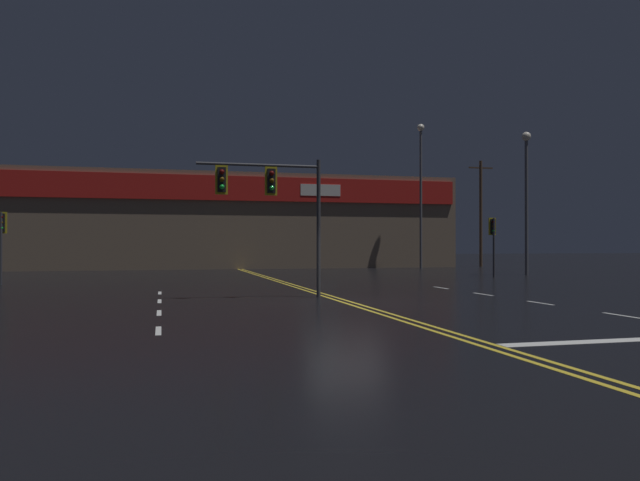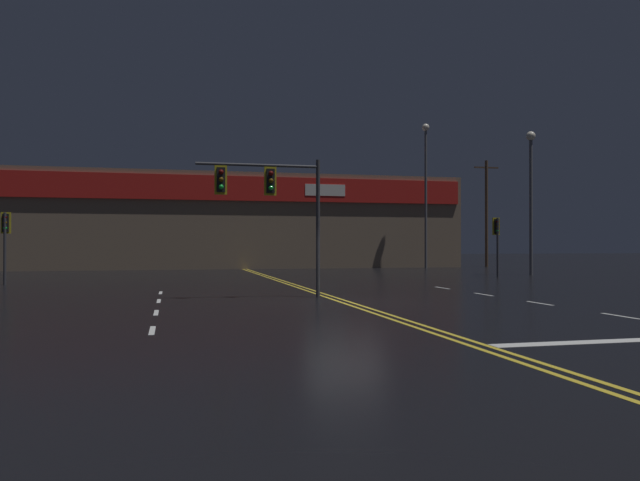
% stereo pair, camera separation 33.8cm
% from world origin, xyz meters
% --- Properties ---
extents(ground_plane, '(200.00, 200.00, 0.00)m').
position_xyz_m(ground_plane, '(0.00, 0.00, 0.00)').
color(ground_plane, black).
extents(road_markings, '(17.29, 60.00, 0.01)m').
position_xyz_m(road_markings, '(1.29, -1.98, 0.00)').
color(road_markings, gold).
rests_on(road_markings, ground).
extents(traffic_signal_median, '(4.31, 0.36, 4.83)m').
position_xyz_m(traffic_signal_median, '(-2.21, 2.11, 3.67)').
color(traffic_signal_median, '#38383D').
rests_on(traffic_signal_median, ground).
extents(traffic_signal_corner_northeast, '(0.42, 0.36, 3.39)m').
position_xyz_m(traffic_signal_corner_northeast, '(12.61, 12.93, 2.49)').
color(traffic_signal_corner_northeast, '#38383D').
rests_on(traffic_signal_corner_northeast, ground).
extents(traffic_signal_corner_northwest, '(0.42, 0.36, 3.35)m').
position_xyz_m(traffic_signal_corner_northwest, '(-12.88, 12.16, 2.46)').
color(traffic_signal_corner_northwest, '#38383D').
rests_on(traffic_signal_corner_northwest, ground).
extents(streetlight_near_right, '(0.56, 0.56, 11.34)m').
position_xyz_m(streetlight_near_right, '(13.96, 26.24, 7.06)').
color(streetlight_near_right, '#59595E').
rests_on(streetlight_near_right, ground).
extents(streetlight_far_left, '(0.56, 0.56, 8.78)m').
position_xyz_m(streetlight_far_left, '(15.94, 14.75, 5.66)').
color(streetlight_far_left, '#59595E').
rests_on(streetlight_far_left, ground).
extents(building_backdrop, '(35.68, 10.23, 7.41)m').
position_xyz_m(building_backdrop, '(0.00, 33.02, 3.72)').
color(building_backdrop, '#7A6651').
rests_on(building_backdrop, ground).
extents(utility_pole_row, '(44.63, 0.26, 11.44)m').
position_xyz_m(utility_pole_row, '(-3.03, 28.87, 5.38)').
color(utility_pole_row, '#4C3828').
rests_on(utility_pole_row, ground).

